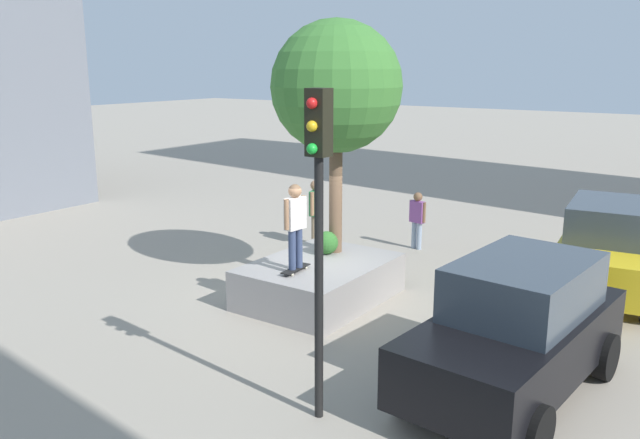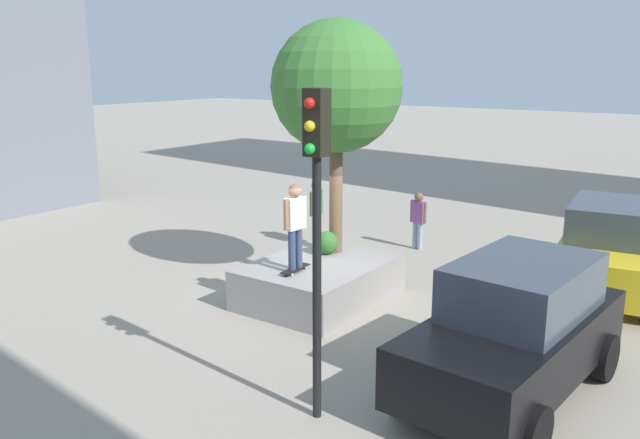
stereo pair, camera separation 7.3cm
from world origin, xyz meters
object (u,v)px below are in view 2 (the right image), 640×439
object	(u,v)px
skateboard	(295,269)
bystander_watching	(316,208)
planter_ledge	(320,281)
taxi_cab	(607,248)
traffic_light_corner	(316,201)
skateboarder	(295,220)
plaza_tree	(336,88)
passerby_with_bag	(418,217)
sedan_parked	(516,329)

from	to	relation	value
skateboard	bystander_watching	bearing A→B (deg)	-149.64
planter_ledge	taxi_cab	xyz separation A→B (m)	(-3.87, 4.73, 0.58)
bystander_watching	planter_ledge	bearing A→B (deg)	36.21
skateboard	traffic_light_corner	distance (m)	4.53
bystander_watching	skateboard	bearing A→B (deg)	30.36
skateboarder	bystander_watching	xyz separation A→B (m)	(-4.19, -2.45, -0.83)
plaza_tree	skateboard	world-z (taller)	plaza_tree
taxi_cab	traffic_light_corner	size ratio (longest dim) A/B	0.97
skateboarder	planter_ledge	bearing A→B (deg)	178.01
traffic_light_corner	passerby_with_bag	xyz separation A→B (m)	(-8.42, -2.67, -2.19)
plaza_tree	traffic_light_corner	world-z (taller)	plaza_tree
skateboarder	bystander_watching	distance (m)	4.93
planter_ledge	skateboarder	distance (m)	1.66
planter_ledge	passerby_with_bag	size ratio (longest dim) A/B	2.06
planter_ledge	taxi_cab	bearing A→B (deg)	129.31
skateboarder	bystander_watching	size ratio (longest dim) A/B	0.93
skateboarder	passerby_with_bag	bearing A→B (deg)	-179.47
skateboard	sedan_parked	xyz separation A→B (m)	(0.78, 4.63, 0.15)
skateboarder	sedan_parked	bearing A→B (deg)	80.44
planter_ledge	taxi_cab	world-z (taller)	taxi_cab
skateboarder	traffic_light_corner	size ratio (longest dim) A/B	0.37
planter_ledge	skateboarder	world-z (taller)	skateboarder
sedan_parked	traffic_light_corner	xyz separation A→B (m)	(2.21, -2.01, 2.04)
planter_ledge	passerby_with_bag	xyz separation A→B (m)	(-4.63, -0.08, 0.47)
planter_ledge	plaza_tree	distance (m)	4.00
skateboarder	skateboard	bearing A→B (deg)	176.42
plaza_tree	sedan_parked	world-z (taller)	plaza_tree
plaza_tree	skateboard	size ratio (longest dim) A/B	5.99
skateboard	passerby_with_bag	world-z (taller)	passerby_with_bag
plaza_tree	taxi_cab	distance (m)	6.66
planter_ledge	bystander_watching	size ratio (longest dim) A/B	1.76
bystander_watching	sedan_parked	bearing A→B (deg)	54.94
planter_ledge	sedan_parked	xyz separation A→B (m)	(1.58, 4.60, 0.62)
planter_ledge	skateboard	bearing A→B (deg)	-1.99
taxi_cab	passerby_with_bag	distance (m)	4.87
planter_ledge	plaza_tree	xyz separation A→B (m)	(-0.84, -0.17, 3.91)
skateboarder	plaza_tree	bearing A→B (deg)	-174.99
traffic_light_corner	bystander_watching	bearing A→B (deg)	-144.78
skateboard	skateboarder	xyz separation A→B (m)	(0.00, -0.00, 0.98)
taxi_cab	sedan_parked	size ratio (longest dim) A/B	0.97
plaza_tree	passerby_with_bag	world-z (taller)	plaza_tree
skateboarder	taxi_cab	size ratio (longest dim) A/B	0.38
taxi_cab	bystander_watching	distance (m)	7.23
skateboarder	bystander_watching	world-z (taller)	skateboarder
plaza_tree	passerby_with_bag	bearing A→B (deg)	178.59
traffic_light_corner	passerby_with_bag	size ratio (longest dim) A/B	2.94
planter_ledge	sedan_parked	world-z (taller)	sedan_parked
plaza_tree	taxi_cab	world-z (taller)	plaza_tree
sedan_parked	bystander_watching	xyz separation A→B (m)	(-4.97, -7.08, 0.00)
traffic_light_corner	skateboard	bearing A→B (deg)	-138.83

